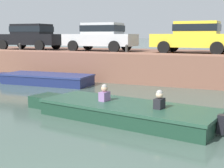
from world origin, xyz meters
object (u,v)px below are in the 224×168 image
at_px(boat_moored_west_navy, 44,79).
at_px(car_left_inner_silver, 101,36).
at_px(car_leftmost_black, 31,36).
at_px(car_centre_yellow, 195,36).
at_px(mooring_bollard_west, 20,47).
at_px(mooring_bollard_mid, 127,49).
at_px(motorboat_passing, 120,111).

distance_m(boat_moored_west_navy, car_left_inner_silver, 4.25).
bearing_deg(car_leftmost_black, car_centre_yellow, -0.02).
distance_m(car_leftmost_black, mooring_bollard_west, 1.99).
relative_size(boat_moored_west_navy, car_centre_yellow, 1.27).
height_order(car_leftmost_black, mooring_bollard_west, car_leftmost_black).
xyz_separation_m(boat_moored_west_navy, car_left_inner_silver, (1.41, 3.46, 2.03)).
height_order(car_left_inner_silver, mooring_bollard_mid, car_left_inner_silver).
bearing_deg(car_centre_yellow, motorboat_passing, -95.77).
xyz_separation_m(boat_moored_west_navy, car_leftmost_black, (-3.35, 3.46, 2.03)).
relative_size(mooring_bollard_west, mooring_bollard_mid, 1.00).
distance_m(boat_moored_west_navy, motorboat_passing, 7.19).
relative_size(car_centre_yellow, mooring_bollard_mid, 9.12).
height_order(boat_moored_west_navy, mooring_bollard_west, mooring_bollard_west).
xyz_separation_m(boat_moored_west_navy, motorboat_passing, (5.67, -4.42, -0.01)).
height_order(motorboat_passing, car_centre_yellow, car_centre_yellow).
bearing_deg(motorboat_passing, mooring_bollard_west, 144.02).
relative_size(boat_moored_west_navy, car_leftmost_black, 1.21).
distance_m(boat_moored_west_navy, mooring_bollard_mid, 4.21).
bearing_deg(mooring_bollard_west, boat_moored_west_navy, -31.63).
bearing_deg(motorboat_passing, car_left_inner_silver, 118.41).
relative_size(car_left_inner_silver, car_centre_yellow, 0.98).
bearing_deg(car_centre_yellow, boat_moored_west_navy, -151.89).
xyz_separation_m(mooring_bollard_west, mooring_bollard_mid, (6.31, 0.00, 0.00)).
xyz_separation_m(car_leftmost_black, car_left_inner_silver, (4.76, -0.00, -0.00)).
bearing_deg(car_leftmost_black, motorboat_passing, -41.12).
distance_m(boat_moored_west_navy, car_centre_yellow, 7.61).
height_order(car_leftmost_black, car_left_inner_silver, same).
distance_m(boat_moored_west_navy, car_leftmost_black, 5.23).
bearing_deg(motorboat_passing, boat_moored_west_navy, 142.09).
xyz_separation_m(car_left_inner_silver, mooring_bollard_mid, (2.18, -1.78, -0.61)).
xyz_separation_m(car_leftmost_black, mooring_bollard_mid, (6.94, -1.78, -0.61)).
distance_m(motorboat_passing, car_centre_yellow, 8.17).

